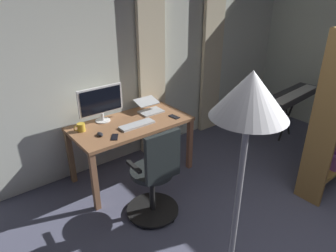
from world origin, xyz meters
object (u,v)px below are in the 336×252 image
at_px(desk, 131,129).
at_px(floor_lamp, 246,135).
at_px(cell_phone_by_monitor, 174,117).
at_px(mug_tea, 81,127).
at_px(computer_monitor, 101,102).
at_px(piano_keyboard, 291,97).
at_px(office_chair, 155,178).
at_px(cell_phone_face_up, 115,137).
at_px(computer_keyboard, 137,125).
at_px(laptop, 149,108).
at_px(computer_mouse, 100,134).

xyz_separation_m(desk, floor_lamp, (0.70, 2.17, 1.02)).
relative_size(cell_phone_by_monitor, mug_tea, 1.08).
bearing_deg(computer_monitor, cell_phone_by_monitor, 149.33).
distance_m(cell_phone_by_monitor, piano_keyboard, 1.98).
distance_m(office_chair, mug_tea, 1.06).
bearing_deg(computer_monitor, cell_phone_face_up, 78.15).
xyz_separation_m(computer_monitor, piano_keyboard, (-2.68, 0.87, -0.29)).
height_order(cell_phone_face_up, piano_keyboard, piano_keyboard).
xyz_separation_m(computer_keyboard, floor_lamp, (0.71, 2.04, 0.91)).
xyz_separation_m(cell_phone_face_up, piano_keyboard, (-2.78, 0.40, -0.05)).
bearing_deg(floor_lamp, computer_monitor, -100.68).
xyz_separation_m(office_chair, computer_keyboard, (-0.24, -0.69, 0.27)).
xyz_separation_m(office_chair, laptop, (-0.61, -0.96, 0.30)).
bearing_deg(computer_keyboard, laptop, -143.82).
xyz_separation_m(computer_keyboard, cell_phone_face_up, (0.35, 0.10, -0.01)).
height_order(computer_monitor, laptop, computer_monitor).
bearing_deg(computer_mouse, office_chair, 106.52).
height_order(computer_monitor, computer_keyboard, computer_monitor).
xyz_separation_m(desk, mug_tea, (0.56, -0.14, 0.14)).
distance_m(office_chair, laptop, 1.17).
xyz_separation_m(office_chair, computer_monitor, (0.01, -1.06, 0.50)).
distance_m(office_chair, computer_monitor, 1.17).
xyz_separation_m(cell_phone_by_monitor, floor_lamp, (1.21, 1.97, 0.92)).
bearing_deg(mug_tea, piano_keyboard, 165.61).
xyz_separation_m(computer_keyboard, laptop, (-0.36, -0.27, 0.04)).
xyz_separation_m(computer_monitor, mug_tea, (0.32, 0.10, -0.20)).
distance_m(computer_mouse, piano_keyboard, 2.94).
bearing_deg(piano_keyboard, computer_mouse, -15.81).
bearing_deg(office_chair, desk, 76.05).
height_order(laptop, cell_phone_face_up, laptop).
distance_m(desk, computer_monitor, 0.48).
bearing_deg(computer_monitor, mug_tea, 17.77).
relative_size(desk, computer_mouse, 14.22).
relative_size(desk, computer_keyboard, 3.29).
height_order(office_chair, cell_phone_face_up, office_chair).
xyz_separation_m(desk, cell_phone_face_up, (0.34, 0.23, 0.10)).
relative_size(computer_mouse, piano_keyboard, 0.08).
relative_size(laptop, cell_phone_face_up, 2.16).
bearing_deg(computer_mouse, cell_phone_face_up, 128.41).
bearing_deg(cell_phone_by_monitor, mug_tea, -23.41).
bearing_deg(cell_phone_face_up, laptop, -118.64).
height_order(computer_monitor, cell_phone_by_monitor, computer_monitor).
distance_m(computer_mouse, mug_tea, 0.26).
height_order(cell_phone_face_up, cell_phone_by_monitor, same).
bearing_deg(desk, computer_mouse, 11.56).
relative_size(desk, piano_keyboard, 1.13).
bearing_deg(cell_phone_by_monitor, computer_mouse, -12.06).
bearing_deg(piano_keyboard, computer_keyboard, -17.01).
relative_size(computer_keyboard, computer_mouse, 4.32).
bearing_deg(floor_lamp, computer_mouse, -96.86).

